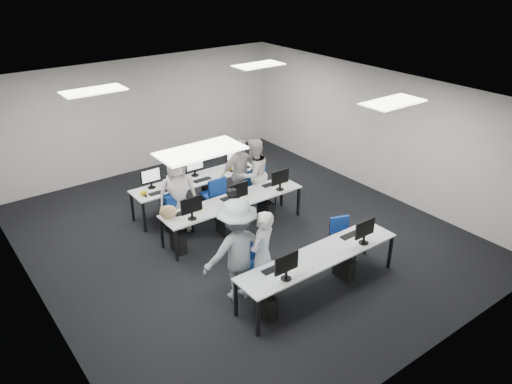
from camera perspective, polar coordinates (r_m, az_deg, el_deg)
room at (r=9.94m, az=-2.00°, el=2.60°), size 9.00×9.02×3.00m
ceiling_panels at (r=9.46m, az=-2.14°, el=10.89°), size 5.20×4.60×0.02m
desk_front at (r=8.70m, az=7.25°, el=-7.45°), size 3.20×0.70×0.73m
desk_mid at (r=10.44m, az=-2.56°, el=-1.19°), size 3.20×0.70×0.73m
desk_back at (r=11.52m, az=-6.51°, el=1.36°), size 3.20×0.70×0.73m
equipment_front at (r=8.76m, az=6.30°, el=-9.69°), size 2.51×0.41×1.19m
equipment_mid at (r=10.49m, az=-3.34°, el=-3.08°), size 2.91×0.41×1.19m
equipment_back at (r=11.75m, az=-5.68°, el=0.20°), size 2.91×0.41×1.19m
chair_0 at (r=8.86m, az=0.57°, el=-9.49°), size 0.52×0.56×0.96m
chair_1 at (r=9.85m, az=9.77°, el=-6.18°), size 0.53×0.56×0.84m
chair_2 at (r=10.71m, az=-8.82°, el=-3.20°), size 0.49×0.52×0.88m
chair_3 at (r=11.14m, az=-3.97°, el=-1.73°), size 0.44×0.48×0.87m
chair_4 at (r=11.74m, az=0.81°, el=-0.15°), size 0.44×0.47×0.88m
chair_5 at (r=10.88m, az=-9.33°, el=-2.79°), size 0.50×0.53×0.86m
chair_6 at (r=11.35m, az=-4.86°, el=-1.12°), size 0.46×0.50×0.93m
chair_7 at (r=11.81m, az=-0.91°, el=0.02°), size 0.47×0.50×0.87m
handbag at (r=9.81m, az=-10.00°, el=-2.24°), size 0.40×0.33×0.28m
student_0 at (r=8.45m, az=0.69°, el=-7.22°), size 0.70×0.60×1.64m
student_1 at (r=11.36m, az=-0.26°, el=2.06°), size 0.87×0.71×1.68m
student_2 at (r=10.58m, az=-8.94°, el=-0.14°), size 0.94×0.74×1.69m
student_3 at (r=11.42m, az=-1.85°, el=2.08°), size 0.99×0.47×1.64m
photographer at (r=8.35m, az=-2.15°, el=-6.70°), size 1.31×0.89×1.87m
dslr_camera at (r=8.01m, az=-2.81°, el=-0.06°), size 0.17×0.20×0.10m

